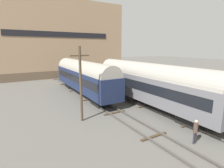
{
  "coord_description": "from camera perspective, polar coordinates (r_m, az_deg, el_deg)",
  "views": [
    {
      "loc": [
        -13.98,
        -12.29,
        6.97
      ],
      "look_at": [
        -2.31,
        7.5,
        2.2
      ],
      "focal_mm": 28.0,
      "sensor_mm": 36.0,
      "label": 1
    }
  ],
  "objects": [
    {
      "name": "station_platform",
      "position": [
        27.34,
        21.85,
        -1.96
      ],
      "size": [
        2.69,
        11.6,
        0.98
      ],
      "color": "brown",
      "rests_on": "ground"
    },
    {
      "name": "train_car_navy",
      "position": [
        26.37,
        -9.37,
        2.69
      ],
      "size": [
        3.04,
        17.49,
        5.12
      ],
      "color": "black",
      "rests_on": "ground"
    },
    {
      "name": "track_left",
      "position": [
        16.89,
        6.32,
        -12.19
      ],
      "size": [
        2.6,
        60.0,
        0.26
      ],
      "color": "#4C4742",
      "rests_on": "ground"
    },
    {
      "name": "bench",
      "position": [
        25.92,
        24.79,
        -1.63
      ],
      "size": [
        1.4,
        0.4,
        0.91
      ],
      "color": "brown",
      "rests_on": "station_platform"
    },
    {
      "name": "track_right",
      "position": [
        23.32,
        24.99,
        -6.43
      ],
      "size": [
        2.6,
        60.0,
        0.26
      ],
      "color": "#4C4742",
      "rests_on": "ground"
    },
    {
      "name": "train_car_grey",
      "position": [
        21.09,
        11.74,
        0.59
      ],
      "size": [
        3.07,
        18.66,
        5.26
      ],
      "color": "black",
      "rests_on": "ground"
    },
    {
      "name": "utility_pole",
      "position": [
        16.56,
        -10.18,
        0.25
      ],
      "size": [
        1.8,
        0.24,
        7.13
      ],
      "color": "#473828",
      "rests_on": "ground"
    },
    {
      "name": "track_middle",
      "position": [
        19.83,
        17.24,
        -8.96
      ],
      "size": [
        2.6,
        60.0,
        0.26
      ],
      "color": "#4C4742",
      "rests_on": "ground"
    },
    {
      "name": "ground_plane",
      "position": [
        19.88,
        17.21,
        -9.35
      ],
      "size": [
        200.0,
        200.0,
        0.0
      ],
      "primitive_type": "plane",
      "color": "#56544F"
    },
    {
      "name": "warehouse_building",
      "position": [
        49.11,
        -18.38,
        13.52
      ],
      "size": [
        32.78,
        14.0,
        18.01
      ],
      "color": "brown",
      "rests_on": "ground"
    },
    {
      "name": "person_worker",
      "position": [
        14.51,
        25.62,
        -13.2
      ],
      "size": [
        0.32,
        0.32,
        1.86
      ],
      "color": "#282833",
      "rests_on": "ground"
    }
  ]
}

